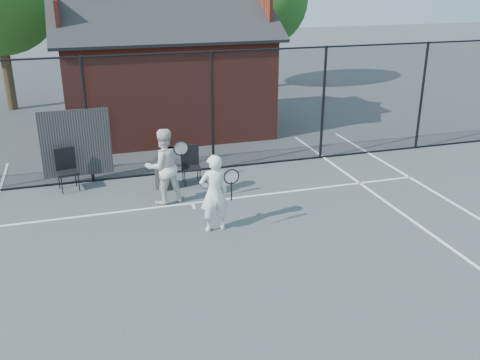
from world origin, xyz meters
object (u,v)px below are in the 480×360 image
object	(u,v)px
player_back	(164,166)
chair_right	(191,166)
chair_left	(68,171)
player_front	(214,193)
waste_bin	(165,173)
clubhouse	(165,80)

from	to	relation	value
player_back	chair_right	distance (m)	1.25
chair_left	chair_right	world-z (taller)	chair_left
chair_right	player_front	bearing A→B (deg)	-88.29
chair_right	waste_bin	distance (m)	0.64
chair_left	chair_right	xyz separation A→B (m)	(2.79, -0.45, -0.02)
player_back	clubhouse	bearing A→B (deg)	79.75
player_front	chair_right	distance (m)	2.55
player_back	player_front	bearing A→B (deg)	-66.75
player_front	chair_left	bearing A→B (deg)	132.31
chair_left	waste_bin	size ratio (longest dim) A/B	1.34
chair_right	waste_bin	world-z (taller)	chair_right
player_front	chair_right	size ratio (longest dim) A/B	1.71
chair_left	waste_bin	distance (m)	2.23
chair_right	clubhouse	bearing A→B (deg)	90.50
waste_bin	player_back	bearing A→B (deg)	-100.25
player_front	chair_left	world-z (taller)	player_front
clubhouse	waste_bin	size ratio (longest dim) A/B	9.18
clubhouse	chair_left	world-z (taller)	clubhouse
clubhouse	player_back	size ratio (longest dim) A/B	3.90
clubhouse	player_back	bearing A→B (deg)	-100.25
clubhouse	chair_left	distance (m)	5.47
chair_left	chair_right	size ratio (longest dim) A/B	1.05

